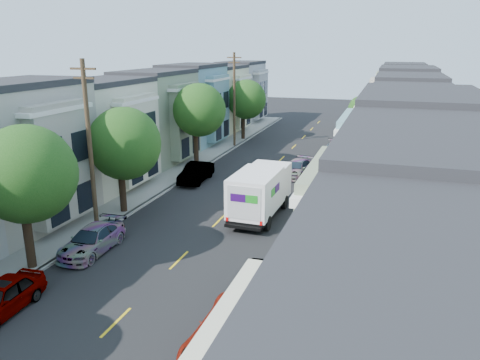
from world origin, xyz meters
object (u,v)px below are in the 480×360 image
object	(u,v)px
tree_e	(246,100)
parked_right_c	(323,172)
tree_c	(123,144)
tree_d	(198,110)
lead_sedan	(297,168)
parked_left_c	(92,240)
parked_right_d	(335,150)
fedex_truck	(260,190)
utility_pole_far	(234,100)
parked_right_b	(259,282)
parked_right_a	(228,333)
tree_far_r	(361,111)
parked_left_d	(196,173)
parked_left_b	(1,298)
tree_b	(25,174)
utility_pole_near	(90,149)

from	to	relation	value
tree_e	parked_right_c	bearing A→B (deg)	-51.57
tree_c	tree_d	world-z (taller)	tree_d
lead_sedan	parked_left_c	size ratio (longest dim) A/B	0.98
parked_right_c	parked_right_d	world-z (taller)	parked_right_d
fedex_truck	lead_sedan	bearing A→B (deg)	89.73
tree_e	parked_left_c	xyz separation A→B (m)	(1.40, -32.62, -4.08)
parked_right_c	parked_right_d	distance (m)	8.25
parked_right_d	utility_pole_far	bearing A→B (deg)	167.32
tree_c	parked_left_c	bearing A→B (deg)	-76.75
parked_right_c	parked_left_c	bearing A→B (deg)	-121.32
tree_e	parked_right_b	distance (m)	36.24
parked_right_a	tree_far_r	bearing A→B (deg)	88.31
tree_far_r	parked_right_a	xyz separation A→B (m)	(-1.99, -37.72, -3.36)
tree_c	parked_left_d	xyz separation A→B (m)	(1.40, 8.37, -3.98)
tree_c	parked_right_c	world-z (taller)	tree_c
parked_left_d	parked_right_a	world-z (taller)	parked_left_d
tree_far_r	parked_left_d	xyz separation A→B (m)	(-11.79, -17.61, -3.31)
tree_c	tree_far_r	world-z (taller)	tree_c
lead_sedan	parked_right_d	xyz separation A→B (m)	(2.29, 8.12, 0.04)
utility_pole_far	parked_left_b	xyz separation A→B (m)	(1.40, -34.85, -4.43)
tree_b	tree_far_r	size ratio (longest dim) A/B	1.29
parked_left_b	parked_right_a	xyz separation A→B (m)	(9.80, 0.60, -0.01)
tree_d	tree_far_r	size ratio (longest dim) A/B	1.36
parked_left_d	tree_b	bearing A→B (deg)	-96.49
tree_e	tree_far_r	world-z (taller)	tree_e
tree_b	tree_d	world-z (taller)	tree_d
utility_pole_far	fedex_truck	distance (m)	22.35
lead_sedan	parked_left_d	xyz separation A→B (m)	(-7.51, -4.31, 0.09)
parked_left_c	parked_right_c	distance (m)	20.94
parked_right_b	parked_left_d	bearing A→B (deg)	115.88
fedex_truck	parked_left_b	world-z (taller)	fedex_truck
parked_left_c	parked_right_a	distance (m)	11.38
utility_pole_near	parked_right_d	world-z (taller)	utility_pole_near
tree_b	parked_right_a	distance (m)	12.38
parked_left_b	parked_right_c	xyz separation A→B (m)	(9.80, 24.89, -0.11)
tree_b	lead_sedan	size ratio (longest dim) A/B	1.64
parked_left_b	tree_e	bearing A→B (deg)	88.86
tree_b	fedex_truck	bearing A→B (deg)	51.52
parked_left_c	tree_b	bearing A→B (deg)	-119.01
utility_pole_far	parked_left_c	size ratio (longest dim) A/B	2.20
tree_b	parked_left_d	distance (m)	17.58
tree_b	tree_c	bearing A→B (deg)	90.00
tree_d	parked_left_d	distance (m)	6.28
parked_left_c	parked_right_b	xyz separation A→B (m)	(9.80, -1.59, -0.07)
utility_pole_far	lead_sedan	world-z (taller)	utility_pole_far
utility_pole_near	parked_right_b	size ratio (longest dim) A/B	2.73
tree_b	parked_left_d	world-z (taller)	tree_b
tree_d	parked_left_b	bearing A→B (deg)	-86.76
lead_sedan	tree_far_r	bearing A→B (deg)	81.89
tree_far_r	utility_pole_near	bearing A→B (deg)	-114.11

